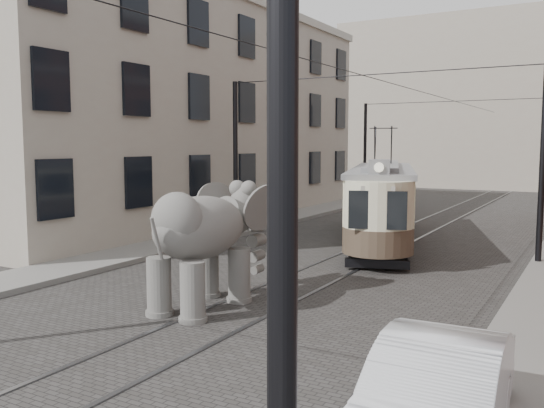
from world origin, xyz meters
The scene contains 9 objects.
ground centered at (0.00, 0.00, 0.00)m, with size 120.00×120.00×0.00m, color #3A3836.
tram_rails centered at (0.00, 0.00, 0.01)m, with size 1.54×80.00×0.02m, color slate, non-canonical shape.
sidewalk_left centered at (-6.50, 0.00, 0.07)m, with size 2.00×60.00×0.15m, color slate.
stucco_building centered at (-11.00, 10.00, 5.00)m, with size 7.00×24.00×10.00m, color #9F9383.
distant_block centered at (0.00, 40.00, 7.00)m, with size 28.00×10.00×14.00m, color #9F9383.
catenary centered at (-0.20, 5.00, 3.00)m, with size 11.00×30.20×6.00m, color black, non-canonical shape.
tram centered at (-0.36, 7.95, 2.13)m, with size 2.21×10.73×4.26m, color beige, non-canonical shape.
elephant centered at (-0.88, -2.63, 1.39)m, with size 2.51×4.55×2.79m, color #64615C, non-canonical shape.
parked_car centered at (5.21, -6.29, 0.68)m, with size 1.44×4.10×1.35m, color silver.
Camera 1 is at (6.78, -12.89, 3.65)m, focal length 38.55 mm.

